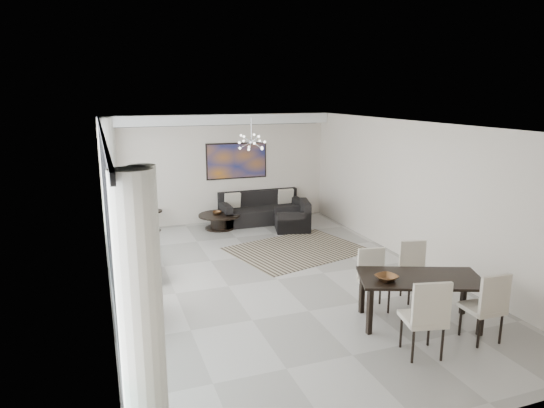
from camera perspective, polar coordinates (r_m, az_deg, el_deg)
name	(u,v)px	position (r m, az deg, el deg)	size (l,w,h in m)	color
room_shell	(301,203)	(9.00, 3.43, 0.12)	(6.00, 9.00, 2.90)	#A8A39B
window_wall	(114,217)	(8.29, -18.13, -1.51)	(0.37, 8.95, 2.90)	silver
soffit	(219,119)	(12.73, -6.24, 9.86)	(5.98, 0.40, 0.26)	white
painting	(237,161)	(13.13, -4.17, 5.09)	(1.68, 0.04, 0.98)	#A85E17
chandelier	(251,142)	(11.12, -2.43, 7.31)	(0.66, 0.66, 0.71)	silver
rug	(297,250)	(10.94, 2.95, -5.38)	(2.77, 2.13, 0.01)	black
coffee_table	(220,220)	(12.61, -6.19, -1.94)	(1.08, 1.08, 0.38)	black
bowl_coffee	(217,213)	(12.59, -6.48, -1.03)	(0.24, 0.24, 0.07)	brown
sofa_main	(262,212)	(13.19, -1.21, -0.93)	(2.25, 0.92, 0.82)	black
loveseat	(133,264)	(9.70, -16.02, -6.86)	(0.80, 1.42, 0.71)	black
armchair	(294,220)	(12.43, 2.57, -1.90)	(1.05, 1.08, 0.75)	black
side_table	(155,217)	(12.65, -13.63, -1.53)	(0.39, 0.39, 0.53)	black
tv_console	(128,309)	(7.91, -16.54, -11.71)	(0.40, 1.42, 0.44)	black
television	(137,277)	(7.68, -15.56, -8.24)	(1.02, 0.13, 0.59)	gray
dining_table	(420,282)	(7.70, 17.04, -8.82)	(2.01, 1.50, 0.75)	black
dining_chair_sw	(427,313)	(6.78, 17.75, -12.17)	(0.61, 0.61, 1.11)	beige
dining_chair_se	(488,303)	(7.48, 24.07, -10.60)	(0.50, 0.50, 1.05)	beige
dining_chair_nw	(373,275)	(8.12, 11.78, -8.14)	(0.52, 0.52, 0.98)	beige
dining_chair_ne	(414,266)	(8.65, 16.39, -7.05)	(0.55, 0.55, 0.99)	beige
bowl_dining	(387,278)	(7.40, 13.33, -8.44)	(0.31, 0.31, 0.08)	brown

